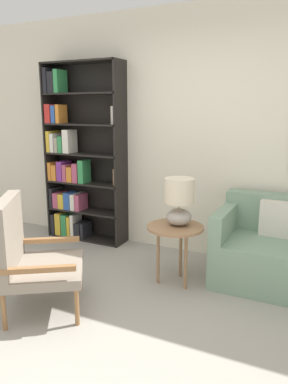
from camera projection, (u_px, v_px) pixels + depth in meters
ground_plane at (85, 343)px, 2.66m from camera, size 14.00×14.00×0.00m
wall_back at (188, 134)px, 4.13m from camera, size 6.40×0.08×2.70m
bookshelf at (76, 163)px, 4.66m from camera, size 1.03×0.30×2.17m
armchair at (26, 251)px, 3.01m from camera, size 0.88×0.89×0.95m
side_table at (175, 232)px, 3.47m from camera, size 0.53×0.53×0.57m
table_lamp at (179, 199)px, 3.44m from camera, size 0.28×0.28×0.44m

